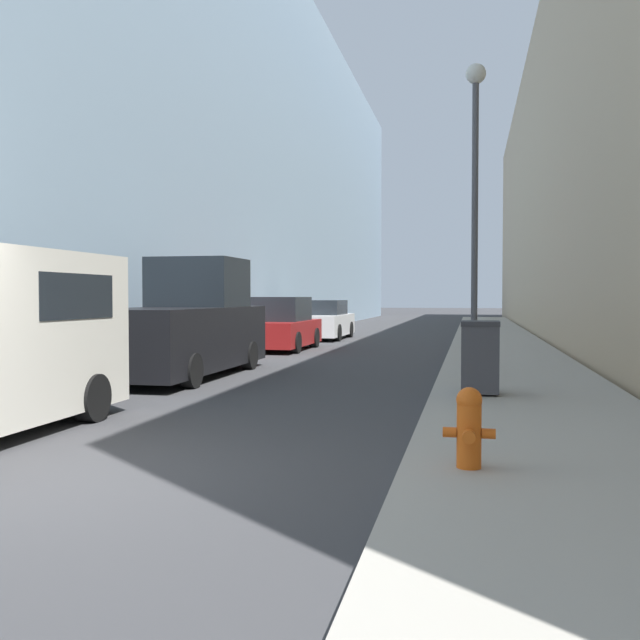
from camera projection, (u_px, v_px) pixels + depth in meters
ground_plane at (25, 485)px, 6.29m from camera, size 200.00×200.00×0.00m
sidewalk_right at (500, 346)px, 22.90m from camera, size 3.03×60.00×0.16m
building_left_glass at (175, 160)px, 33.49m from camera, size 12.00×60.00×16.18m
fire_hydrant at (469, 426)px, 6.25m from camera, size 0.46×0.34×0.71m
trash_bin at (480, 357)px, 10.98m from camera, size 0.58×0.66×1.13m
lamppost at (475, 180)px, 14.84m from camera, size 0.42×0.42×6.34m
pickup_truck at (185, 327)px, 14.94m from camera, size 2.07×5.57×2.51m
parked_sedan_near at (278, 326)px, 22.21m from camera, size 1.99×4.23×1.65m
parked_sedan_far at (322, 321)px, 27.91m from camera, size 1.99×4.48×1.52m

